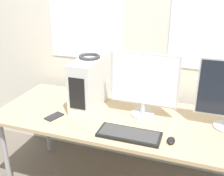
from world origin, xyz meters
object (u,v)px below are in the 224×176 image
pc_tower (90,82)px  cell_phone (54,116)px  headphones (90,57)px  keyboard (129,134)px  mouse (171,140)px  monitor_main (144,83)px

pc_tower → cell_phone: (-0.18, -0.29, -0.20)m
headphones → keyboard: size_ratio=0.40×
mouse → monitor_main: bearing=130.3°
keyboard → pc_tower: bearing=140.6°
headphones → monitor_main: bearing=-4.3°
monitor_main → keyboard: (-0.02, -0.32, -0.25)m
monitor_main → pc_tower: bearing=175.8°
mouse → pc_tower: bearing=154.5°
cell_phone → monitor_main: bearing=40.8°
keyboard → cell_phone: size_ratio=2.71×
monitor_main → mouse: (0.26, -0.30, -0.25)m
cell_phone → headphones: bearing=76.4°
pc_tower → keyboard: size_ratio=1.16×
monitor_main → cell_phone: monitor_main is taller
pc_tower → cell_phone: pc_tower is taller
pc_tower → keyboard: pc_tower is taller
pc_tower → mouse: bearing=-25.5°
mouse → headphones: bearing=154.4°
headphones → mouse: (0.70, -0.33, -0.40)m
keyboard → headphones: bearing=140.5°
keyboard → cell_phone: keyboard is taller
monitor_main → mouse: bearing=-49.7°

